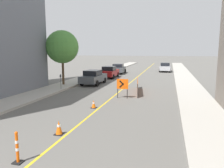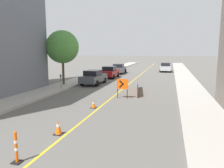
# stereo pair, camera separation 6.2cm
# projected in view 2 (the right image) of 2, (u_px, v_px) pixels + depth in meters

# --- Properties ---
(lane_stripe) EXTENTS (0.12, 65.60, 0.01)m
(lane_stripe) POSITION_uv_depth(u_px,v_px,m) (140.00, 75.00, 33.23)
(lane_stripe) COLOR gold
(lane_stripe) RESTS_ON ground_plane
(sidewalk_left) EXTENTS (2.61, 65.60, 0.17)m
(sidewalk_left) POSITION_uv_depth(u_px,v_px,m) (100.00, 74.00, 34.85)
(sidewalk_left) COLOR #ADA89E
(sidewalk_left) RESTS_ON ground_plane
(sidewalk_right) EXTENTS (2.61, 65.60, 0.17)m
(sidewalk_right) POSITION_uv_depth(u_px,v_px,m) (184.00, 76.00, 31.59)
(sidewalk_right) COLOR #ADA89E
(sidewalk_right) RESTS_ON ground_plane
(traffic_cone_second) EXTENTS (0.38, 0.38, 0.64)m
(traffic_cone_second) POSITION_uv_depth(u_px,v_px,m) (58.00, 128.00, 9.81)
(traffic_cone_second) COLOR black
(traffic_cone_second) RESTS_ON ground_plane
(traffic_cone_third) EXTENTS (0.35, 0.35, 0.52)m
(traffic_cone_third) POSITION_uv_depth(u_px,v_px,m) (93.00, 104.00, 14.32)
(traffic_cone_third) COLOR black
(traffic_cone_third) RESTS_ON ground_plane
(delineator_post_front) EXTENTS (0.31, 0.31, 1.11)m
(delineator_post_front) POSITION_uv_depth(u_px,v_px,m) (16.00, 149.00, 7.30)
(delineator_post_front) COLOR black
(delineator_post_front) RESTS_ON ground_plane
(arrow_barricade_primary) EXTENTS (0.91, 0.12, 1.53)m
(arrow_barricade_primary) POSITION_uv_depth(u_px,v_px,m) (122.00, 85.00, 17.12)
(arrow_barricade_primary) COLOR #EF560C
(arrow_barricade_primary) RESTS_ON ground_plane
(safety_mesh_fence) EXTENTS (0.77, 4.92, 1.12)m
(safety_mesh_fence) POSITION_uv_depth(u_px,v_px,m) (138.00, 86.00, 19.64)
(safety_mesh_fence) COLOR #EF560C
(safety_mesh_fence) RESTS_ON ground_plane
(parked_car_curb_near) EXTENTS (1.96, 4.36, 1.59)m
(parked_car_curb_near) POSITION_uv_depth(u_px,v_px,m) (94.00, 77.00, 24.25)
(parked_car_curb_near) COLOR #474C51
(parked_car_curb_near) RESTS_ON ground_plane
(parked_car_curb_mid) EXTENTS (1.93, 4.31, 1.59)m
(parked_car_curb_mid) POSITION_uv_depth(u_px,v_px,m) (110.00, 72.00, 30.14)
(parked_car_curb_mid) COLOR maroon
(parked_car_curb_mid) RESTS_ON ground_plane
(parked_car_curb_far) EXTENTS (2.05, 4.40, 1.59)m
(parked_car_curb_far) POSITION_uv_depth(u_px,v_px,m) (119.00, 69.00, 35.51)
(parked_car_curb_far) COLOR #474C51
(parked_car_curb_far) RESTS_ON ground_plane
(parked_car_opposite_side) EXTENTS (1.94, 4.32, 1.59)m
(parked_car_opposite_side) POSITION_uv_depth(u_px,v_px,m) (165.00, 67.00, 38.63)
(parked_car_opposite_side) COLOR #B7B7BC
(parked_car_opposite_side) RESTS_ON ground_plane
(parking_meter_near_curb) EXTENTS (0.12, 0.11, 1.38)m
(parking_meter_near_curb) POSITION_uv_depth(u_px,v_px,m) (61.00, 79.00, 20.36)
(parking_meter_near_curb) COLOR #4C4C51
(parking_meter_near_curb) RESTS_ON sidewalk_left
(street_tree_left_near) EXTENTS (3.41, 3.41, 5.65)m
(street_tree_left_near) POSITION_uv_depth(u_px,v_px,m) (62.00, 47.00, 22.69)
(street_tree_left_near) COLOR #4C3823
(street_tree_left_near) RESTS_ON sidewalk_left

